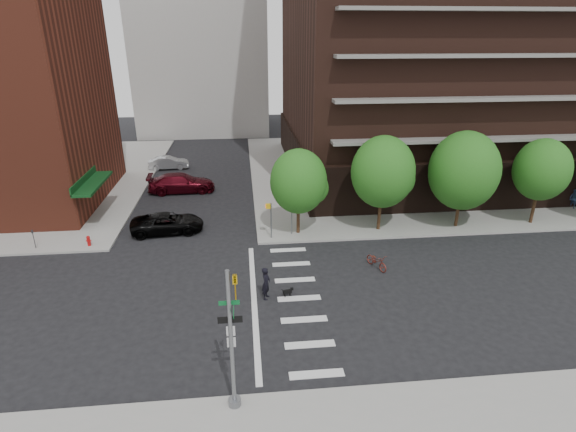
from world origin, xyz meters
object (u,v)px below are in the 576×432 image
Objects in this scene: fire_hydrant at (89,240)px; parked_car_silver at (169,163)px; traffic_signal at (233,352)px; parked_car_black at (167,223)px; parked_car_maroon at (181,183)px; scooter at (377,261)px; pedestrian_far at (574,199)px; dog_walker at (266,283)px.

fire_hydrant is 0.18× the size of parked_car_silver.
traffic_signal is 18.42m from fire_hydrant.
parked_car_black is 9.08m from parked_car_maroon.
parked_car_silver is at bearing 81.75° from fire_hydrant.
parked_car_maroon is at bearing 108.27° from scooter.
parked_car_black is 1.24× the size of parked_car_silver.
parked_car_maroon is 3.19× the size of scooter.
scooter is at bearing -14.51° from fire_hydrant.
fire_hydrant is 12.21m from parked_car_maroon.
pedestrian_far is (32.75, 1.14, 0.23)m from parked_car_black.
pedestrian_far is at bearing -119.54° from parked_car_silver.
dog_walker reaches higher than pedestrian_far.
scooter is (8.71, 10.44, -2.21)m from traffic_signal.
parked_car_silver is 2.59× the size of pedestrian_far.
dog_walker is at bearing 178.66° from scooter.
scooter is at bearing 50.17° from traffic_signal.
scooter is at bearing -121.84° from parked_car_black.
pedestrian_far is (35.01, -15.71, 0.27)m from parked_car_silver.
pedestrian_far is (19.01, 8.05, 0.46)m from scooter.
parked_car_silver is at bearing 102.03° from traffic_signal.
traffic_signal reaches higher than dog_walker.
parked_car_maroon is at bearing -5.16° from parked_car_black.
parked_car_black is 17.01m from parked_car_silver.
parked_car_black is (5.00, 2.06, 0.17)m from fire_hydrant.
parked_car_maroon reaches higher than fire_hydrant.
parked_car_black is 15.38m from scooter.
dog_walker is 1.17× the size of pedestrian_far.
fire_hydrant is at bearing 76.47° from dog_walker.
parked_car_black is at bearing 130.90° from scooter.
dog_walker reaches higher than fire_hydrant.
traffic_signal is at bearing -56.74° from fire_hydrant.
scooter is at bearing -151.41° from parked_car_silver.
scooter reaches higher than fire_hydrant.
parked_car_maroon is (-5.03, 26.43, -1.83)m from traffic_signal.
traffic_signal is at bearing -171.93° from parked_car_maroon.
parked_car_black is at bearing 22.36° from fire_hydrant.
dog_walker is at bearing -163.02° from parked_car_maroon.
pedestrian_far is at bearing 4.85° from fire_hydrant.
scooter is at bearing -49.53° from dog_walker.
traffic_signal reaches higher than parked_car_silver.
fire_hydrant is 13.93m from dog_walker.
pedestrian_far is (27.72, 18.49, -1.74)m from traffic_signal.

